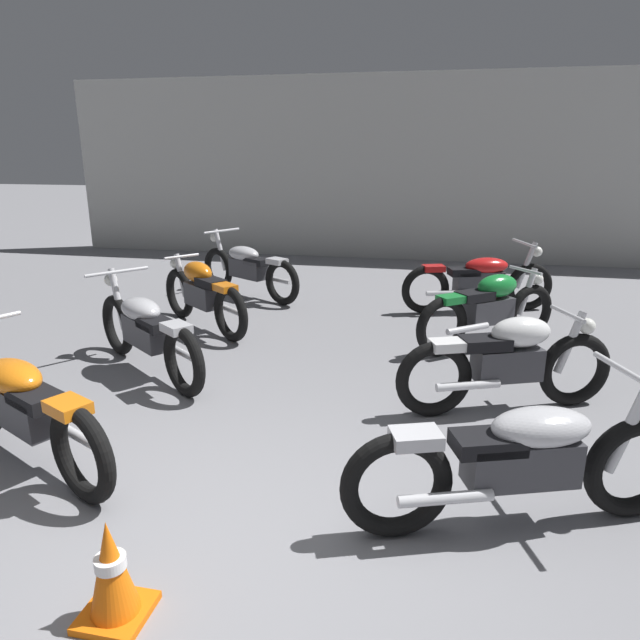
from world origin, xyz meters
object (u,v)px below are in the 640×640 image
object	(u,v)px
motorcycle_right_row_0	(524,459)
motorcycle_right_row_2	(489,309)
motorcycle_left_row_0	(22,405)
motorcycle_left_row_2	(203,293)
motorcycle_left_row_3	(248,267)
motorcycle_right_row_1	(508,361)
traffic_cone	(111,572)
motorcycle_right_row_3	(479,280)
motorcycle_left_row_1	(146,330)

from	to	relation	value
motorcycle_right_row_0	motorcycle_right_row_2	size ratio (longest dim) A/B	1.29
motorcycle_left_row_0	motorcycle_right_row_0	distance (m)	3.39
motorcycle_left_row_2	motorcycle_right_row_2	distance (m)	3.47
motorcycle_left_row_3	motorcycle_right_row_2	distance (m)	3.85
motorcycle_right_row_0	motorcycle_right_row_1	xyz separation A→B (m)	(0.07, 1.64, 0.01)
motorcycle_left_row_3	traffic_cone	bearing A→B (deg)	-77.02
motorcycle_left_row_3	motorcycle_right_row_3	xyz separation A→B (m)	(3.43, -0.18, 0.00)
motorcycle_left_row_2	motorcycle_left_row_3	distance (m)	1.70
motorcycle_left_row_2	motorcycle_right_row_1	xyz separation A→B (m)	(3.51, -1.69, 0.00)
motorcycle_right_row_2	motorcycle_right_row_3	distance (m)	1.52
motorcycle_right_row_0	motorcycle_right_row_2	world-z (taller)	motorcycle_right_row_0
motorcycle_right_row_1	motorcycle_left_row_2	bearing A→B (deg)	154.37
motorcycle_right_row_3	motorcycle_left_row_2	bearing A→B (deg)	-156.20
motorcycle_left_row_0	motorcycle_left_row_2	world-z (taller)	motorcycle_left_row_0
motorcycle_right_row_0	traffic_cone	size ratio (longest dim) A/B	3.86
motorcycle_left_row_0	motorcycle_right_row_3	size ratio (longest dim) A/B	0.95
motorcycle_left_row_2	motorcycle_left_row_0	bearing A→B (deg)	-89.20
motorcycle_left_row_0	motorcycle_right_row_2	distance (m)	4.76
motorcycle_right_row_1	traffic_cone	bearing A→B (deg)	-126.58
motorcycle_right_row_2	motorcycle_right_row_3	xyz separation A→B (m)	(-0.03, 1.52, -0.01)
motorcycle_right_row_3	traffic_cone	distance (m)	6.33
motorcycle_left_row_0	motorcycle_right_row_1	world-z (taller)	motorcycle_left_row_0
motorcycle_left_row_3	motorcycle_right_row_2	world-z (taller)	motorcycle_left_row_3
motorcycle_left_row_2	motorcycle_right_row_2	size ratio (longest dim) A/B	1.01
motorcycle_left_row_2	motorcycle_right_row_3	bearing A→B (deg)	23.80
traffic_cone	motorcycle_right_row_3	bearing A→B (deg)	71.51
motorcycle_left_row_3	motorcycle_right_row_2	size ratio (longest dim) A/B	1.19
motorcycle_right_row_2	motorcycle_left_row_1	bearing A→B (deg)	-156.02
motorcycle_left_row_0	motorcycle_right_row_2	bearing A→B (deg)	44.00
motorcycle_left_row_0	motorcycle_left_row_3	size ratio (longest dim) A/B	1.04
motorcycle_left_row_2	traffic_cone	distance (m)	4.71
motorcycle_left_row_1	motorcycle_left_row_2	bearing A→B (deg)	91.74
motorcycle_left_row_1	motorcycle_left_row_0	bearing A→B (deg)	-90.00
motorcycle_left_row_2	motorcycle_right_row_0	world-z (taller)	motorcycle_right_row_0
motorcycle_left_row_2	motorcycle_left_row_3	size ratio (longest dim) A/B	0.84
traffic_cone	motorcycle_left_row_0	bearing A→B (deg)	139.79
motorcycle_left_row_0	traffic_cone	distance (m)	1.83
motorcycle_right_row_2	motorcycle_right_row_0	bearing A→B (deg)	-90.56
motorcycle_left_row_3	motorcycle_right_row_0	xyz separation A→B (m)	(3.43, -5.02, 0.00)
traffic_cone	motorcycle_right_row_1	bearing A→B (deg)	53.42
motorcycle_left_row_0	motorcycle_left_row_3	world-z (taller)	same
motorcycle_left_row_0	traffic_cone	xyz separation A→B (m)	(1.39, -1.18, -0.19)
motorcycle_right_row_3	motorcycle_left_row_0	bearing A→B (deg)	-125.16
motorcycle_left_row_3	motorcycle_right_row_2	xyz separation A→B (m)	(3.46, -1.69, 0.01)
motorcycle_right_row_0	traffic_cone	xyz separation A→B (m)	(-2.00, -1.15, -0.19)
motorcycle_right_row_1	traffic_cone	world-z (taller)	motorcycle_right_row_1
motorcycle_left_row_3	motorcycle_right_row_2	bearing A→B (deg)	-26.07
motorcycle_right_row_1	motorcycle_right_row_2	world-z (taller)	same
motorcycle_left_row_1	motorcycle_right_row_2	bearing A→B (deg)	23.98
motorcycle_right_row_1	motorcycle_right_row_3	xyz separation A→B (m)	(-0.07, 3.21, -0.01)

